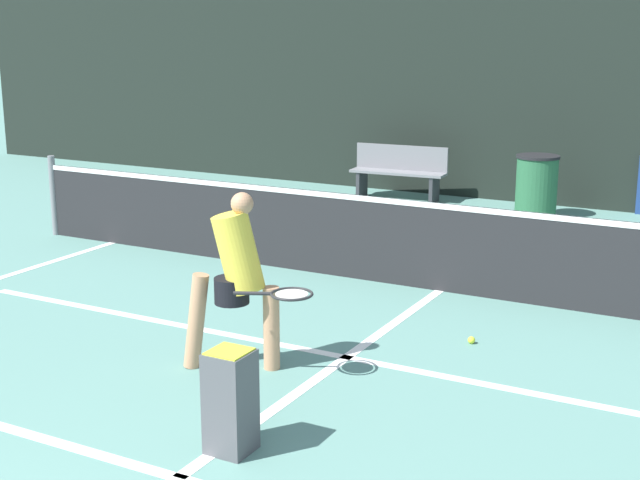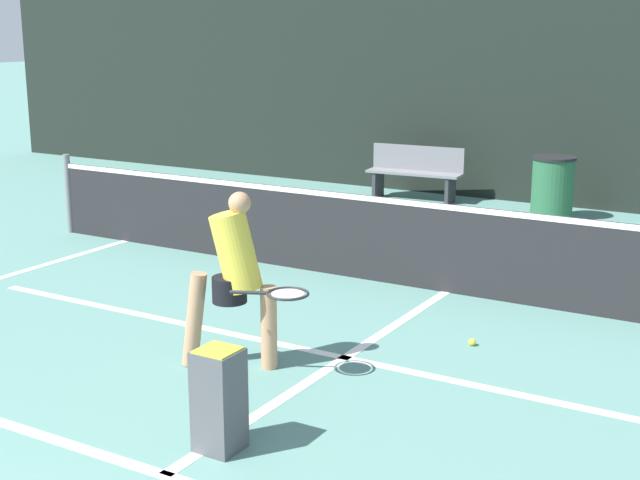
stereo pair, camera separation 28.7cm
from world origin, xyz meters
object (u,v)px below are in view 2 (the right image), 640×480
at_px(courtside_bench, 415,171).
at_px(player_practicing, 235,274).
at_px(ball_hopper, 219,397).
at_px(trash_bin, 552,188).

bearing_deg(courtside_bench, player_practicing, -80.60).
xyz_separation_m(player_practicing, ball_hopper, (0.77, -1.26, -0.43)).
relative_size(ball_hopper, courtside_bench, 0.45).
bearing_deg(trash_bin, ball_hopper, -88.73).
distance_m(ball_hopper, courtside_bench, 8.98).
bearing_deg(ball_hopper, courtside_bench, 106.26).
bearing_deg(trash_bin, player_practicing, -94.74).
height_order(courtside_bench, trash_bin, trash_bin).
xyz_separation_m(courtside_bench, trash_bin, (2.33, -0.36, -0.01)).
height_order(player_practicing, ball_hopper, player_practicing).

